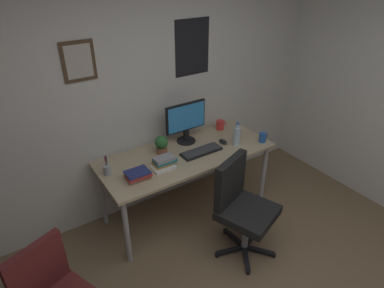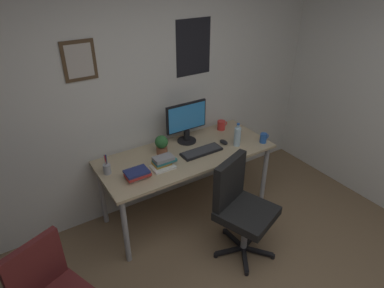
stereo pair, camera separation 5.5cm
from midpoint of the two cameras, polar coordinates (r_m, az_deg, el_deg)
wall_back at (r=3.34m, az=-9.18°, el=8.92°), size 4.40×0.10×2.60m
desk at (r=3.36m, az=-1.40°, el=-2.60°), size 1.76×0.73×0.74m
office_chair at (r=3.05m, az=7.86°, el=-10.09°), size 0.59×0.60×0.95m
monitor at (r=3.43m, az=-1.53°, el=3.99°), size 0.46×0.20×0.43m
keyboard at (r=3.33m, az=1.15°, el=-1.27°), size 0.43×0.15×0.03m
computer_mouse at (r=3.50m, az=4.93°, el=0.39°), size 0.06×0.11×0.04m
water_bottle at (r=3.45m, az=7.26°, el=1.40°), size 0.07×0.07×0.25m
coffee_mug_near at (r=3.58m, az=11.64°, el=1.13°), size 0.11×0.07×0.10m
coffee_mug_far at (r=3.78m, az=4.47°, el=3.30°), size 0.13×0.09×0.10m
potted_plant at (r=3.28m, az=-5.77°, el=-0.08°), size 0.13×0.13×0.20m
pen_cup at (r=3.08m, az=-14.87°, el=-4.23°), size 0.07×0.07×0.20m
book_stack_left at (r=2.97m, az=-9.88°, el=-5.25°), size 0.22×0.15×0.08m
book_stack_right at (r=3.09m, az=-5.44°, el=-3.21°), size 0.24×0.17×0.11m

